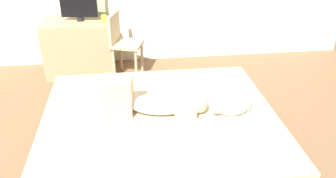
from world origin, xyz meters
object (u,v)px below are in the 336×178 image
object	(u,v)px
cat	(231,109)
desk	(79,47)
bed	(160,135)
chair_by_desk	(122,40)
tv_monitor	(79,7)
cup	(104,18)
person_lying	(150,101)

from	to	relation	value
cat	desk	size ratio (longest dim) A/B	0.40
bed	chair_by_desk	size ratio (longest dim) A/B	2.51
cat	tv_monitor	distance (m)	2.56
cup	desk	bearing A→B (deg)	166.26
bed	cat	world-z (taller)	cat
person_lying	cat	bearing A→B (deg)	-11.20
cat	person_lying	bearing A→B (deg)	168.80
bed	cup	size ratio (longest dim) A/B	24.28
person_lying	cat	world-z (taller)	person_lying
cat	cup	size ratio (longest dim) A/B	4.03
cat	tv_monitor	size ratio (longest dim) A/B	0.75
cup	chair_by_desk	bearing A→B (deg)	-22.00
bed	person_lying	world-z (taller)	person_lying
bed	chair_by_desk	world-z (taller)	chair_by_desk
cat	chair_by_desk	world-z (taller)	chair_by_desk
bed	cup	bearing A→B (deg)	105.86
desk	tv_monitor	world-z (taller)	tv_monitor
tv_monitor	cup	size ratio (longest dim) A/B	5.39
person_lying	chair_by_desk	distance (m)	1.75
cat	cup	distance (m)	2.30
desk	tv_monitor	distance (m)	0.56
desk	cup	bearing A→B (deg)	-13.74
cat	cup	bearing A→B (deg)	120.70
tv_monitor	cat	bearing A→B (deg)	-54.24
tv_monitor	chair_by_desk	distance (m)	0.69
person_lying	desk	distance (m)	2.08
person_lying	cup	size ratio (longest dim) A/B	10.61
cat	chair_by_desk	bearing A→B (deg)	116.88
cat	desk	bearing A→B (deg)	126.85
bed	cat	bearing A→B (deg)	-8.10
cat	desk	distance (m)	2.56
bed	person_lying	xyz separation A→B (m)	(-0.08, 0.05, 0.33)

